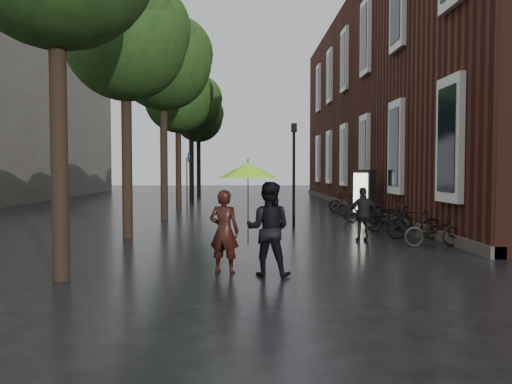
{
  "coord_description": "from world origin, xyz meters",
  "views": [
    {
      "loc": [
        -0.49,
        -8.63,
        2.14
      ],
      "look_at": [
        -0.12,
        5.63,
        1.5
      ],
      "focal_mm": 35.0,
      "sensor_mm": 36.0,
      "label": 1
    }
  ],
  "objects_px": {
    "person_burgundy": "(224,231)",
    "parked_bicycles": "(376,213)",
    "ad_lightbox": "(364,194)",
    "lamp_post": "(294,165)",
    "pedestrian_walking": "(363,214)",
    "person_black": "(268,229)"
  },
  "relations": [
    {
      "from": "pedestrian_walking",
      "to": "lamp_post",
      "type": "xyz_separation_m",
      "value": [
        -1.72,
        3.45,
        1.51
      ]
    },
    {
      "from": "pedestrian_walking",
      "to": "parked_bicycles",
      "type": "relative_size",
      "value": 0.14
    },
    {
      "from": "ad_lightbox",
      "to": "lamp_post",
      "type": "bearing_deg",
      "value": -151.55
    },
    {
      "from": "parked_bicycles",
      "to": "ad_lightbox",
      "type": "distance_m",
      "value": 2.5
    },
    {
      "from": "person_black",
      "to": "pedestrian_walking",
      "type": "bearing_deg",
      "value": -110.61
    },
    {
      "from": "person_burgundy",
      "to": "ad_lightbox",
      "type": "relative_size",
      "value": 0.81
    },
    {
      "from": "person_black",
      "to": "pedestrian_walking",
      "type": "xyz_separation_m",
      "value": [
        3.07,
        4.73,
        -0.14
      ]
    },
    {
      "from": "person_burgundy",
      "to": "parked_bicycles",
      "type": "bearing_deg",
      "value": -106.06
    },
    {
      "from": "pedestrian_walking",
      "to": "person_black",
      "type": "bearing_deg",
      "value": 57.32
    },
    {
      "from": "ad_lightbox",
      "to": "person_burgundy",
      "type": "bearing_deg",
      "value": -132.72
    },
    {
      "from": "person_burgundy",
      "to": "pedestrian_walking",
      "type": "height_order",
      "value": "person_burgundy"
    },
    {
      "from": "parked_bicycles",
      "to": "ad_lightbox",
      "type": "xyz_separation_m",
      "value": [
        0.12,
        2.42,
        0.61
      ]
    },
    {
      "from": "parked_bicycles",
      "to": "ad_lightbox",
      "type": "bearing_deg",
      "value": 87.2
    },
    {
      "from": "lamp_post",
      "to": "person_burgundy",
      "type": "bearing_deg",
      "value": -105.92
    },
    {
      "from": "person_burgundy",
      "to": "person_black",
      "type": "relative_size",
      "value": 0.91
    },
    {
      "from": "pedestrian_walking",
      "to": "ad_lightbox",
      "type": "distance_m",
      "value": 6.99
    },
    {
      "from": "person_burgundy",
      "to": "pedestrian_walking",
      "type": "relative_size",
      "value": 1.07
    },
    {
      "from": "pedestrian_walking",
      "to": "ad_lightbox",
      "type": "xyz_separation_m",
      "value": [
        1.67,
        6.78,
        0.27
      ]
    },
    {
      "from": "person_burgundy",
      "to": "lamp_post",
      "type": "bearing_deg",
      "value": -89.83
    },
    {
      "from": "person_black",
      "to": "pedestrian_walking",
      "type": "height_order",
      "value": "person_black"
    },
    {
      "from": "pedestrian_walking",
      "to": "ad_lightbox",
      "type": "relative_size",
      "value": 0.76
    },
    {
      "from": "pedestrian_walking",
      "to": "ad_lightbox",
      "type": "bearing_deg",
      "value": -103.55
    }
  ]
}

